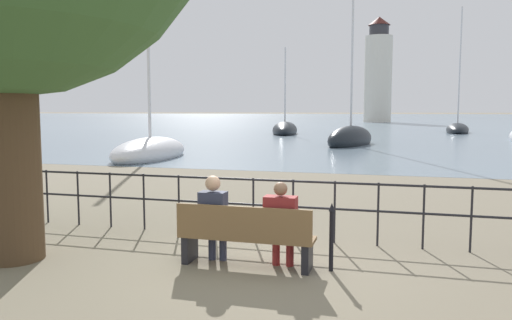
{
  "coord_description": "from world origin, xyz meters",
  "views": [
    {
      "loc": [
        2.01,
        -6.67,
        2.22
      ],
      "look_at": [
        0.0,
        0.5,
        1.48
      ],
      "focal_mm": 35.0,
      "sensor_mm": 36.0,
      "label": 1
    }
  ],
  "objects_px": {
    "closed_umbrella": "(331,233)",
    "sailboat_4": "(150,152)",
    "seated_person_left": "(214,215)",
    "sailboat_3": "(351,139)",
    "seated_person_right": "(281,221)",
    "park_bench": "(245,237)",
    "sailboat_2": "(285,130)",
    "sailboat_5": "(457,129)",
    "harbor_lighthouse": "(378,74)"
  },
  "relations": [
    {
      "from": "park_bench",
      "to": "sailboat_4",
      "type": "bearing_deg",
      "value": 122.02
    },
    {
      "from": "seated_person_right",
      "to": "sailboat_3",
      "type": "bearing_deg",
      "value": 92.76
    },
    {
      "from": "park_bench",
      "to": "sailboat_3",
      "type": "height_order",
      "value": "sailboat_3"
    },
    {
      "from": "seated_person_right",
      "to": "harbor_lighthouse",
      "type": "xyz_separation_m",
      "value": [
        -1.93,
        91.01,
        8.44
      ]
    },
    {
      "from": "sailboat_2",
      "to": "sailboat_5",
      "type": "distance_m",
      "value": 17.47
    },
    {
      "from": "park_bench",
      "to": "seated_person_left",
      "type": "distance_m",
      "value": 0.57
    },
    {
      "from": "sailboat_5",
      "to": "sailboat_4",
      "type": "bearing_deg",
      "value": -111.76
    },
    {
      "from": "seated_person_right",
      "to": "harbor_lighthouse",
      "type": "distance_m",
      "value": 91.42
    },
    {
      "from": "seated_person_right",
      "to": "sailboat_3",
      "type": "height_order",
      "value": "sailboat_3"
    },
    {
      "from": "seated_person_left",
      "to": "harbor_lighthouse",
      "type": "height_order",
      "value": "harbor_lighthouse"
    },
    {
      "from": "seated_person_right",
      "to": "sailboat_4",
      "type": "bearing_deg",
      "value": 123.58
    },
    {
      "from": "seated_person_right",
      "to": "park_bench",
      "type": "bearing_deg",
      "value": -171.19
    },
    {
      "from": "sailboat_2",
      "to": "sailboat_5",
      "type": "height_order",
      "value": "sailboat_5"
    },
    {
      "from": "sailboat_5",
      "to": "seated_person_left",
      "type": "bearing_deg",
      "value": -94.44
    },
    {
      "from": "seated_person_left",
      "to": "sailboat_3",
      "type": "xyz_separation_m",
      "value": [
        -0.24,
        25.53,
        -0.29
      ]
    },
    {
      "from": "park_bench",
      "to": "sailboat_3",
      "type": "distance_m",
      "value": 25.62
    },
    {
      "from": "closed_umbrella",
      "to": "sailboat_5",
      "type": "relative_size",
      "value": 0.08
    },
    {
      "from": "seated_person_right",
      "to": "sailboat_4",
      "type": "distance_m",
      "value": 17.11
    },
    {
      "from": "seated_person_left",
      "to": "sailboat_4",
      "type": "bearing_deg",
      "value": 120.7
    },
    {
      "from": "seated_person_right",
      "to": "closed_umbrella",
      "type": "bearing_deg",
      "value": 6.25
    },
    {
      "from": "sailboat_2",
      "to": "closed_umbrella",
      "type": "bearing_deg",
      "value": -87.29
    },
    {
      "from": "harbor_lighthouse",
      "to": "seated_person_left",
      "type": "bearing_deg",
      "value": -89.42
    },
    {
      "from": "closed_umbrella",
      "to": "sailboat_4",
      "type": "bearing_deg",
      "value": 125.62
    },
    {
      "from": "sailboat_2",
      "to": "harbor_lighthouse",
      "type": "distance_m",
      "value": 52.33
    },
    {
      "from": "closed_umbrella",
      "to": "harbor_lighthouse",
      "type": "bearing_deg",
      "value": 91.65
    },
    {
      "from": "sailboat_3",
      "to": "sailboat_4",
      "type": "distance_m",
      "value": 13.96
    },
    {
      "from": "park_bench",
      "to": "harbor_lighthouse",
      "type": "bearing_deg",
      "value": 90.9
    },
    {
      "from": "seated_person_left",
      "to": "sailboat_3",
      "type": "bearing_deg",
      "value": 90.53
    },
    {
      "from": "park_bench",
      "to": "closed_umbrella",
      "type": "height_order",
      "value": "closed_umbrella"
    },
    {
      "from": "sailboat_4",
      "to": "sailboat_2",
      "type": "bearing_deg",
      "value": 83.23
    },
    {
      "from": "seated_person_left",
      "to": "sailboat_2",
      "type": "relative_size",
      "value": 0.14
    },
    {
      "from": "sailboat_3",
      "to": "seated_person_left",
      "type": "bearing_deg",
      "value": -74.59
    },
    {
      "from": "harbor_lighthouse",
      "to": "sailboat_5",
      "type": "bearing_deg",
      "value": -78.06
    },
    {
      "from": "seated_person_right",
      "to": "harbor_lighthouse",
      "type": "relative_size",
      "value": 0.06
    },
    {
      "from": "seated_person_left",
      "to": "harbor_lighthouse",
      "type": "bearing_deg",
      "value": 90.58
    },
    {
      "from": "sailboat_3",
      "to": "sailboat_2",
      "type": "bearing_deg",
      "value": 132.26
    },
    {
      "from": "park_bench",
      "to": "harbor_lighthouse",
      "type": "relative_size",
      "value": 0.1
    },
    {
      "from": "seated_person_left",
      "to": "sailboat_3",
      "type": "height_order",
      "value": "sailboat_3"
    },
    {
      "from": "sailboat_5",
      "to": "harbor_lighthouse",
      "type": "height_order",
      "value": "harbor_lighthouse"
    },
    {
      "from": "park_bench",
      "to": "closed_umbrella",
      "type": "xyz_separation_m",
      "value": [
        1.2,
        0.15,
        0.1
      ]
    },
    {
      "from": "park_bench",
      "to": "sailboat_2",
      "type": "bearing_deg",
      "value": 101.54
    },
    {
      "from": "closed_umbrella",
      "to": "sailboat_3",
      "type": "relative_size",
      "value": 0.08
    },
    {
      "from": "sailboat_3",
      "to": "sailboat_4",
      "type": "relative_size",
      "value": 1.49
    },
    {
      "from": "park_bench",
      "to": "seated_person_left",
      "type": "height_order",
      "value": "seated_person_left"
    },
    {
      "from": "sailboat_4",
      "to": "park_bench",
      "type": "bearing_deg",
      "value": -62.95
    },
    {
      "from": "closed_umbrella",
      "to": "sailboat_4",
      "type": "relative_size",
      "value": 0.11
    },
    {
      "from": "seated_person_right",
      "to": "sailboat_4",
      "type": "relative_size",
      "value": 0.15
    },
    {
      "from": "sailboat_2",
      "to": "sailboat_4",
      "type": "bearing_deg",
      "value": -102.32
    },
    {
      "from": "seated_person_left",
      "to": "seated_person_right",
      "type": "distance_m",
      "value": 1.0
    },
    {
      "from": "seated_person_right",
      "to": "sailboat_5",
      "type": "bearing_deg",
      "value": 80.91
    }
  ]
}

